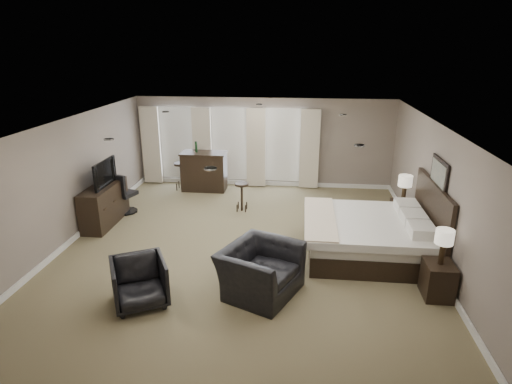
# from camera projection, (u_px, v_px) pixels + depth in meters

# --- Properties ---
(room) EXTENTS (7.60, 8.60, 2.64)m
(room) POSITION_uv_depth(u_px,v_px,m) (244.00, 189.00, 8.56)
(room) COLOR #706647
(room) RESTS_ON ground
(window_bay) EXTENTS (5.25, 0.20, 2.30)m
(window_bay) POSITION_uv_depth(u_px,v_px,m) (229.00, 146.00, 12.55)
(window_bay) COLOR silver
(window_bay) RESTS_ON room
(bed) EXTENTS (2.42, 2.31, 1.54)m
(bed) POSITION_uv_depth(u_px,v_px,m) (373.00, 219.00, 8.46)
(bed) COLOR silver
(bed) RESTS_ON ground
(nightstand_near) EXTENTS (0.46, 0.56, 0.61)m
(nightstand_near) POSITION_uv_depth(u_px,v_px,m) (438.00, 280.00, 7.15)
(nightstand_near) COLOR black
(nightstand_near) RESTS_ON ground
(nightstand_far) EXTENTS (0.46, 0.57, 0.62)m
(nightstand_far) POSITION_uv_depth(u_px,v_px,m) (401.00, 215.00, 9.88)
(nightstand_far) COLOR black
(nightstand_far) RESTS_ON ground
(lamp_near) EXTENTS (0.30, 0.30, 0.61)m
(lamp_near) POSITION_uv_depth(u_px,v_px,m) (443.00, 247.00, 6.95)
(lamp_near) COLOR beige
(lamp_near) RESTS_ON nightstand_near
(lamp_far) EXTENTS (0.31, 0.31, 0.64)m
(lamp_far) POSITION_uv_depth(u_px,v_px,m) (404.00, 189.00, 9.67)
(lamp_far) COLOR beige
(lamp_far) RESTS_ON nightstand_far
(wall_art) EXTENTS (0.04, 0.96, 0.56)m
(wall_art) POSITION_uv_depth(u_px,v_px,m) (439.00, 173.00, 8.02)
(wall_art) COLOR slate
(wall_art) RESTS_ON room
(dresser) EXTENTS (0.52, 1.61, 0.94)m
(dresser) POSITION_uv_depth(u_px,v_px,m) (104.00, 205.00, 10.05)
(dresser) COLOR black
(dresser) RESTS_ON ground
(tv) EXTENTS (0.61, 1.06, 0.14)m
(tv) POSITION_uv_depth(u_px,v_px,m) (102.00, 183.00, 9.88)
(tv) COLOR black
(tv) RESTS_ON dresser
(armchair_near) EXTENTS (1.30, 1.52, 1.13)m
(armchair_near) POSITION_uv_depth(u_px,v_px,m) (260.00, 263.00, 7.19)
(armchair_near) COLOR black
(armchair_near) RESTS_ON ground
(armchair_far) EXTENTS (1.11, 1.08, 0.86)m
(armchair_far) POSITION_uv_depth(u_px,v_px,m) (139.00, 280.00, 6.91)
(armchair_far) COLOR black
(armchair_far) RESTS_ON ground
(bar_counter) EXTENTS (1.29, 0.67, 1.13)m
(bar_counter) POSITION_uv_depth(u_px,v_px,m) (204.00, 171.00, 12.36)
(bar_counter) COLOR black
(bar_counter) RESTS_ON ground
(bar_stool_left) EXTENTS (0.50, 0.50, 0.81)m
(bar_stool_left) POSITION_uv_depth(u_px,v_px,m) (181.00, 176.00, 12.42)
(bar_stool_left) COLOR black
(bar_stool_left) RESTS_ON ground
(bar_stool_right) EXTENTS (0.38, 0.38, 0.73)m
(bar_stool_right) POSITION_uv_depth(u_px,v_px,m) (242.00, 197.00, 10.86)
(bar_stool_right) COLOR black
(bar_stool_right) RESTS_ON ground
(desk_chair) EXTENTS (0.68, 0.68, 1.06)m
(desk_chair) POSITION_uv_depth(u_px,v_px,m) (125.00, 193.00, 10.68)
(desk_chair) COLOR black
(desk_chair) RESTS_ON ground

